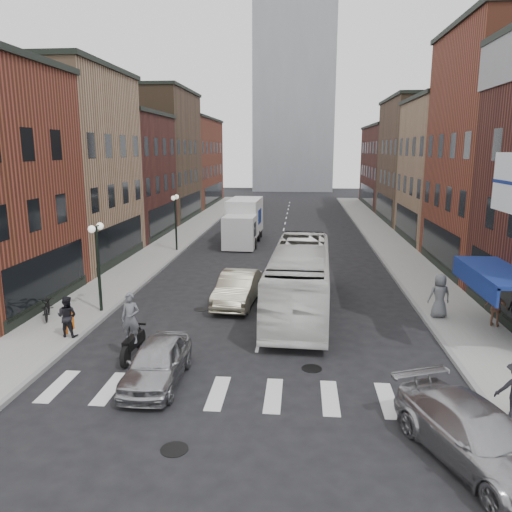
{
  "coord_description": "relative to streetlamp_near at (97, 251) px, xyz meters",
  "views": [
    {
      "loc": [
        1.51,
        -16.87,
        7.3
      ],
      "look_at": [
        -0.56,
        6.27,
        2.32
      ],
      "focal_mm": 35.0,
      "sensor_mm": 36.0,
      "label": 1
    }
  ],
  "objects": [
    {
      "name": "sidewalk_left",
      "position": [
        -1.1,
        18.0,
        -2.84
      ],
      "size": [
        3.0,
        74.0,
        0.15
      ],
      "primitive_type": "cube",
      "color": "gray",
      "rests_on": "ground"
    },
    {
      "name": "sidewalk_right",
      "position": [
        15.9,
        18.0,
        -2.84
      ],
      "size": [
        3.0,
        74.0,
        0.15
      ],
      "primitive_type": "cube",
      "color": "gray",
      "rests_on": "ground"
    },
    {
      "name": "parked_bicycle",
      "position": [
        -1.93,
        -1.13,
        -2.26
      ],
      "size": [
        1.36,
        2.0,
        0.99
      ],
      "primitive_type": "imported",
      "rotation": [
        0.0,
        0.0,
        0.41
      ],
      "color": "black",
      "rests_on": "sidewalk_left"
    },
    {
      "name": "ped_right_b",
      "position": [
        17.0,
        -0.52,
        -1.99
      ],
      "size": [
        1.01,
        0.86,
        1.55
      ],
      "primitive_type": "imported",
      "rotation": [
        0.0,
        0.0,
        2.59
      ],
      "color": "#8D5F47",
      "rests_on": "sidewalk_right"
    },
    {
      "name": "ped_right_c",
      "position": [
        14.97,
        0.43,
        -1.8
      ],
      "size": [
        1.01,
        0.72,
        1.92
      ],
      "primitive_type": "imported",
      "rotation": [
        0.0,
        0.0,
        3.27
      ],
      "color": "slate",
      "rests_on": "sidewalk_right"
    },
    {
      "name": "motorcycle_rider",
      "position": [
        3.05,
        -4.67,
        -1.78
      ],
      "size": [
        0.69,
        2.38,
        2.43
      ],
      "rotation": [
        0.0,
        0.0,
        -0.07
      ],
      "color": "black",
      "rests_on": "ground"
    },
    {
      "name": "bldg_left_far_a",
      "position": [
        -7.59,
        31.0,
        3.74
      ],
      "size": [
        10.3,
        12.2,
        13.3
      ],
      "color": "#4B3825",
      "rests_on": "ground"
    },
    {
      "name": "transit_bus",
      "position": [
        8.95,
        1.31,
        -1.39
      ],
      "size": [
        3.03,
        11.01,
        3.04
      ],
      "primitive_type": "imported",
      "rotation": [
        0.0,
        0.0,
        -0.04
      ],
      "color": "silver",
      "rests_on": "ground"
    },
    {
      "name": "sedan_left_near",
      "position": [
        4.47,
        -6.46,
        -2.22
      ],
      "size": [
        1.66,
        4.08,
        1.39
      ],
      "primitive_type": "imported",
      "rotation": [
        0.0,
        0.0,
        0.01
      ],
      "color": "#A7A7AB",
      "rests_on": "ground"
    },
    {
      "name": "crosswalk_stripes",
      "position": [
        7.4,
        -7.0,
        -2.91
      ],
      "size": [
        12.0,
        2.2,
        0.01
      ],
      "primitive_type": "cube",
      "color": "silver",
      "rests_on": "ground"
    },
    {
      "name": "streetlamp_near",
      "position": [
        0.0,
        0.0,
        0.0
      ],
      "size": [
        0.32,
        1.22,
        4.11
      ],
      "color": "black",
      "rests_on": "ground"
    },
    {
      "name": "distant_tower",
      "position": [
        7.4,
        74.0,
        22.09
      ],
      "size": [
        14.0,
        14.0,
        50.0
      ],
      "primitive_type": "cube",
      "color": "#9399A0",
      "rests_on": "ground"
    },
    {
      "name": "curb_car",
      "position": [
        13.14,
        -9.88,
        -2.21
      ],
      "size": [
        3.65,
        5.23,
        1.41
      ],
      "primitive_type": "imported",
      "rotation": [
        0.0,
        0.0,
        0.39
      ],
      "color": "#A6A6AB",
      "rests_on": "ground"
    },
    {
      "name": "bldg_left_far_b",
      "position": [
        -7.59,
        45.0,
        2.74
      ],
      "size": [
        10.3,
        16.2,
        11.3
      ],
      "color": "brown",
      "rests_on": "ground"
    },
    {
      "name": "box_truck",
      "position": [
        4.45,
        17.91,
        -1.23
      ],
      "size": [
        2.56,
        7.88,
        3.4
      ],
      "rotation": [
        0.0,
        0.0,
        -0.03
      ],
      "color": "silver",
      "rests_on": "ground"
    },
    {
      "name": "bike_rack",
      "position": [
        -0.2,
        -2.7,
        -2.36
      ],
      "size": [
        0.08,
        0.68,
        0.8
      ],
      "color": "#D8590C",
      "rests_on": "sidewalk_left"
    },
    {
      "name": "sedan_left_far",
      "position": [
        5.98,
        2.0,
        -2.14
      ],
      "size": [
        2.02,
        4.82,
        1.55
      ],
      "primitive_type": "imported",
      "rotation": [
        0.0,
        0.0,
        -0.08
      ],
      "color": "#BBB598",
      "rests_on": "ground"
    },
    {
      "name": "streetlamp_far",
      "position": [
        0.0,
        14.0,
        0.0
      ],
      "size": [
        0.32,
        1.22,
        4.11
      ],
      "color": "black",
      "rests_on": "ground"
    },
    {
      "name": "bldg_left_mid_b",
      "position": [
        -7.59,
        20.0,
        2.24
      ],
      "size": [
        10.3,
        10.2,
        10.3
      ],
      "color": "#411B17",
      "rests_on": "ground"
    },
    {
      "name": "ped_left_solo",
      "position": [
        -0.03,
        -3.2,
        -1.95
      ],
      "size": [
        0.82,
        0.51,
        1.63
      ],
      "primitive_type": "imported",
      "rotation": [
        0.0,
        0.0,
        3.07
      ],
      "color": "black",
      "rests_on": "sidewalk_left"
    },
    {
      "name": "bldg_left_mid_a",
      "position": [
        -7.59,
        10.0,
        3.24
      ],
      "size": [
        10.3,
        10.2,
        12.3
      ],
      "color": "#967253",
      "rests_on": "ground"
    },
    {
      "name": "curb_left",
      "position": [
        0.4,
        18.0,
        -2.91
      ],
      "size": [
        0.2,
        74.0,
        0.16
      ],
      "primitive_type": "cube",
      "color": "gray",
      "rests_on": "ground"
    },
    {
      "name": "awning_blue",
      "position": [
        16.33,
        -1.5,
        -0.28
      ],
      "size": [
        1.8,
        5.0,
        0.78
      ],
      "color": "navy",
      "rests_on": "ground"
    },
    {
      "name": "curb_right",
      "position": [
        14.4,
        18.0,
        -2.91
      ],
      "size": [
        0.2,
        74.0,
        0.16
      ],
      "primitive_type": "cube",
      "color": "gray",
      "rests_on": "ground"
    },
    {
      "name": "bldg_right_far_a",
      "position": [
        22.39,
        31.0,
        3.24
      ],
      "size": [
        10.3,
        12.2,
        12.3
      ],
      "color": "#4B3825",
      "rests_on": "ground"
    },
    {
      "name": "bldg_right_mid_b",
      "position": [
        22.39,
        20.0,
        2.74
      ],
      "size": [
        10.3,
        10.2,
        11.3
      ],
      "color": "#967253",
      "rests_on": "ground"
    },
    {
      "name": "bldg_right_far_b",
      "position": [
        22.39,
        45.0,
        2.24
      ],
      "size": [
        10.3,
        16.2,
        10.3
      ],
      "color": "#411B17",
      "rests_on": "ground"
    },
    {
      "name": "ground",
      "position": [
        7.4,
        -4.0,
        -2.91
      ],
      "size": [
        160.0,
        160.0,
        0.0
      ],
      "primitive_type": "plane",
      "color": "black",
      "rests_on": "ground"
    }
  ]
}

